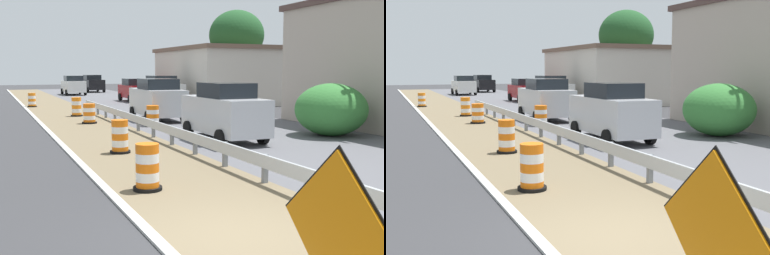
# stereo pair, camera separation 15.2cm
# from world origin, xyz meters

# --- Properties ---
(ground_plane) EXTENTS (160.00, 160.00, 0.00)m
(ground_plane) POSITION_xyz_m (0.00, 0.00, 0.00)
(ground_plane) COLOR #333335
(median_dirt_strip) EXTENTS (3.75, 120.00, 0.01)m
(median_dirt_strip) POSITION_xyz_m (0.67, 0.00, 0.00)
(median_dirt_strip) COLOR #706047
(median_dirt_strip) RESTS_ON ground
(curb_near_edge) EXTENTS (0.20, 120.00, 0.11)m
(curb_near_edge) POSITION_xyz_m (-1.30, 0.00, 0.00)
(curb_near_edge) COLOR #ADADA8
(curb_near_edge) RESTS_ON ground
(guardrail_median) EXTENTS (0.18, 41.15, 0.71)m
(guardrail_median) POSITION_xyz_m (2.31, 3.98, 0.52)
(guardrail_median) COLOR #ADB2B7
(guardrail_median) RESTS_ON ground
(warning_sign_diamond) EXTENTS (0.09, 1.70, 1.99)m
(warning_sign_diamond) POSITION_xyz_m (-0.48, -2.80, 1.06)
(warning_sign_diamond) COLOR black
(warning_sign_diamond) RESTS_ON ground
(traffic_barrel_nearest) EXTENTS (0.67, 0.67, 1.07)m
(traffic_barrel_nearest) POSITION_xyz_m (-0.43, 3.43, 0.48)
(traffic_barrel_nearest) COLOR orange
(traffic_barrel_nearest) RESTS_ON ground
(traffic_barrel_close) EXTENTS (0.67, 0.67, 1.09)m
(traffic_barrel_close) POSITION_xyz_m (0.23, 8.28, 0.49)
(traffic_barrel_close) COLOR orange
(traffic_barrel_close) RESTS_ON ground
(traffic_barrel_mid) EXTENTS (0.75, 0.75, 1.00)m
(traffic_barrel_mid) POSITION_xyz_m (3.55, 14.69, 0.45)
(traffic_barrel_mid) COLOR orange
(traffic_barrel_mid) RESTS_ON ground
(traffic_barrel_far) EXTENTS (0.75, 0.75, 1.00)m
(traffic_barrel_far) POSITION_xyz_m (0.98, 17.05, 0.45)
(traffic_barrel_far) COLOR orange
(traffic_barrel_far) RESTS_ON ground
(traffic_barrel_farther) EXTENTS (0.68, 0.68, 1.10)m
(traffic_barrel_farther) POSITION_xyz_m (1.04, 20.99, 0.50)
(traffic_barrel_farther) COLOR orange
(traffic_barrel_farther) RESTS_ON ground
(traffic_barrel_farthest) EXTENTS (0.66, 0.66, 1.02)m
(traffic_barrel_farthest) POSITION_xyz_m (-0.75, 29.08, 0.46)
(traffic_barrel_farthest) COLOR orange
(traffic_barrel_farthest) RESTS_ON ground
(car_lead_near_lane) EXTENTS (2.27, 4.66, 2.22)m
(car_lead_near_lane) POSITION_xyz_m (4.70, 17.27, 1.11)
(car_lead_near_lane) COLOR silver
(car_lead_near_lane) RESTS_ON ground
(car_trailing_near_lane) EXTENTS (2.01, 4.28, 1.93)m
(car_trailing_near_lane) POSITION_xyz_m (7.78, 31.81, 0.97)
(car_trailing_near_lane) COLOR maroon
(car_trailing_near_lane) RESTS_ON ground
(car_lead_far_lane) EXTENTS (1.97, 4.44, 2.22)m
(car_lead_far_lane) POSITION_xyz_m (4.62, 9.36, 1.11)
(car_lead_far_lane) COLOR silver
(car_lead_far_lane) RESTS_ON ground
(car_mid_far_lane) EXTENTS (2.20, 4.49, 2.26)m
(car_mid_far_lane) POSITION_xyz_m (8.11, 25.87, 1.13)
(car_mid_far_lane) COLOR silver
(car_mid_far_lane) RESTS_ON ground
(car_trailing_far_lane) EXTENTS (2.15, 4.74, 2.05)m
(car_trailing_far_lane) POSITION_xyz_m (4.77, 44.41, 1.03)
(car_trailing_far_lane) COLOR silver
(car_trailing_far_lane) RESTS_ON ground
(car_distant_a) EXTENTS (2.29, 4.42, 2.05)m
(car_distant_a) POSITION_xyz_m (7.93, 49.69, 1.03)
(car_distant_a) COLOR black
(car_distant_a) RESTS_ON ground
(roadside_shop_far) EXTENTS (8.15, 11.24, 4.47)m
(roadside_shop_far) POSITION_xyz_m (14.02, 27.73, 2.25)
(roadside_shop_far) COLOR beige
(roadside_shop_far) RESTS_ON ground
(bush_roadside) EXTENTS (2.93, 2.93, 2.16)m
(bush_roadside) POSITION_xyz_m (9.24, 8.74, 1.08)
(bush_roadside) COLOR #337533
(bush_roadside) RESTS_ON ground
(tree_roadside) EXTENTS (4.67, 4.67, 7.69)m
(tree_roadside) POSITION_xyz_m (15.89, 28.69, 5.57)
(tree_roadside) COLOR brown
(tree_roadside) RESTS_ON ground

